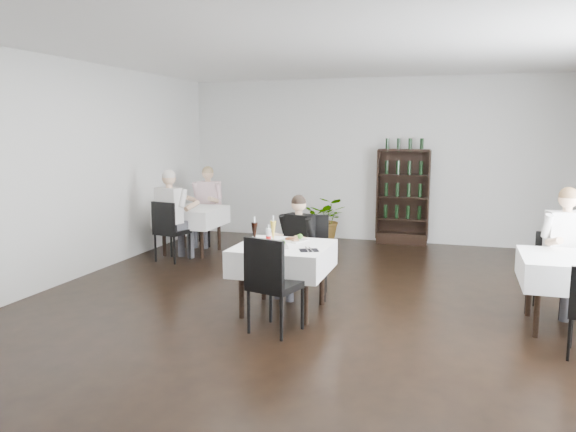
# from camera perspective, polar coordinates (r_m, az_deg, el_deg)

# --- Properties ---
(room_shell) EXTENTS (9.00, 9.00, 9.00)m
(room_shell) POSITION_cam_1_polar(r_m,az_deg,el_deg) (6.13, 2.17, 3.57)
(room_shell) COLOR black
(room_shell) RESTS_ON ground
(wine_shelf) EXTENTS (0.90, 0.28, 1.75)m
(wine_shelf) POSITION_cam_1_polar(r_m,az_deg,el_deg) (10.33, 11.59, 1.84)
(wine_shelf) COLOR black
(wine_shelf) RESTS_ON ground
(main_table) EXTENTS (1.03, 1.03, 0.77)m
(main_table) POSITION_cam_1_polar(r_m,az_deg,el_deg) (6.35, -0.50, -4.29)
(main_table) COLOR black
(main_table) RESTS_ON ground
(left_table) EXTENTS (0.98, 0.98, 0.77)m
(left_table) POSITION_cam_1_polar(r_m,az_deg,el_deg) (9.53, -9.75, -0.05)
(left_table) COLOR black
(left_table) RESTS_ON ground
(right_table) EXTENTS (0.98, 0.98, 0.77)m
(right_table) POSITION_cam_1_polar(r_m,az_deg,el_deg) (6.46, 26.80, -5.02)
(right_table) COLOR black
(right_table) RESTS_ON ground
(potted_tree) EXTENTS (0.75, 0.65, 0.83)m
(potted_tree) POSITION_cam_1_polar(r_m,az_deg,el_deg) (10.49, 3.98, -0.27)
(potted_tree) COLOR #25561D
(potted_tree) RESTS_ON ground
(main_chair_far) EXTENTS (0.54, 0.54, 1.00)m
(main_chair_far) POSITION_cam_1_polar(r_m,az_deg,el_deg) (7.00, 2.22, -3.49)
(main_chair_far) COLOR black
(main_chair_far) RESTS_ON ground
(main_chair_near) EXTENTS (0.56, 0.57, 1.00)m
(main_chair_near) POSITION_cam_1_polar(r_m,az_deg,el_deg) (5.66, -1.74, -6.41)
(main_chair_near) COLOR black
(main_chair_near) RESTS_ON ground
(left_chair_far) EXTENTS (0.47, 0.47, 1.00)m
(left_chair_far) POSITION_cam_1_polar(r_m,az_deg,el_deg) (10.29, -8.35, 0.34)
(left_chair_far) COLOR black
(left_chair_far) RESTS_ON ground
(left_chair_near) EXTENTS (0.51, 0.52, 0.96)m
(left_chair_near) POSITION_cam_1_polar(r_m,az_deg,el_deg) (8.96, -12.02, -1.14)
(left_chair_near) COLOR black
(left_chair_near) RESTS_ON ground
(right_chair_far) EXTENTS (0.52, 0.53, 0.89)m
(right_chair_far) POSITION_cam_1_polar(r_m,az_deg,el_deg) (7.03, 25.14, -4.78)
(right_chair_far) COLOR black
(right_chair_far) RESTS_ON ground
(diner_main) EXTENTS (0.54, 0.58, 1.26)m
(diner_main) POSITION_cam_1_polar(r_m,az_deg,el_deg) (6.93, 0.80, -2.23)
(diner_main) COLOR #3B3B42
(diner_main) RESTS_ON ground
(diner_left_far) EXTENTS (0.54, 0.55, 1.42)m
(diner_left_far) POSITION_cam_1_polar(r_m,az_deg,el_deg) (10.10, -8.27, 1.64)
(diner_left_far) COLOR #3B3B42
(diner_left_far) RESTS_ON ground
(diner_left_near) EXTENTS (0.60, 0.63, 1.45)m
(diner_left_near) POSITION_cam_1_polar(r_m,az_deg,el_deg) (8.98, -11.61, 0.79)
(diner_left_near) COLOR #3B3B42
(diner_left_near) RESTS_ON ground
(diner_right_far) EXTENTS (0.59, 0.63, 1.43)m
(diner_right_far) POSITION_cam_1_polar(r_m,az_deg,el_deg) (6.97, 26.56, -2.31)
(diner_right_far) COLOR #3B3B42
(diner_right_far) RESTS_ON ground
(plate_far) EXTENTS (0.34, 0.34, 0.08)m
(plate_far) POSITION_cam_1_polar(r_m,az_deg,el_deg) (6.54, 0.66, -2.41)
(plate_far) COLOR white
(plate_far) RESTS_ON main_table
(plate_near) EXTENTS (0.32, 0.32, 0.08)m
(plate_near) POSITION_cam_1_polar(r_m,az_deg,el_deg) (6.19, -1.11, -3.04)
(plate_near) COLOR white
(plate_near) RESTS_ON main_table
(pilsner_dark) EXTENTS (0.07, 0.07, 0.32)m
(pilsner_dark) POSITION_cam_1_polar(r_m,az_deg,el_deg) (6.30, -3.43, -1.79)
(pilsner_dark) COLOR black
(pilsner_dark) RESTS_ON main_table
(pilsner_lager) EXTENTS (0.07, 0.07, 0.31)m
(pilsner_lager) POSITION_cam_1_polar(r_m,az_deg,el_deg) (6.47, -1.52, -1.56)
(pilsner_lager) COLOR gold
(pilsner_lager) RESTS_ON main_table
(coke_bottle) EXTENTS (0.06, 0.06, 0.23)m
(coke_bottle) POSITION_cam_1_polar(r_m,az_deg,el_deg) (6.32, -2.00, -2.11)
(coke_bottle) COLOR silver
(coke_bottle) RESTS_ON main_table
(napkin_cutlery) EXTENTS (0.24, 0.22, 0.02)m
(napkin_cutlery) POSITION_cam_1_polar(r_m,az_deg,el_deg) (6.03, 2.13, -3.47)
(napkin_cutlery) COLOR black
(napkin_cutlery) RESTS_ON main_table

